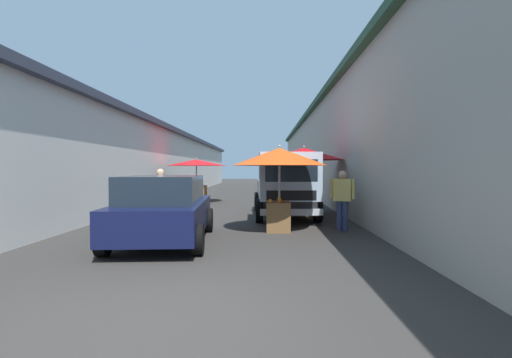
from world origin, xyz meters
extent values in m
plane|color=#33302D|center=(13.50, 0.00, 0.00)|extent=(90.00, 90.00, 0.00)
cube|color=silver|center=(15.75, 7.34, 1.80)|extent=(49.50, 7.00, 3.60)
cube|color=#383D4C|center=(15.75, 7.34, 3.72)|extent=(49.80, 7.50, 0.24)
cube|color=#A39E93|center=(15.75, -7.34, 2.40)|extent=(49.50, 7.00, 4.80)
cube|color=#284C38|center=(15.75, -7.34, 4.92)|extent=(49.80, 7.50, 0.24)
cylinder|color=#9E9EA3|center=(5.89, -1.53, 1.07)|extent=(0.06, 0.06, 2.14)
cone|color=#D84C14|center=(5.89, -1.53, 1.91)|extent=(2.42, 2.42, 0.45)
sphere|color=#9E9EA3|center=(5.89, -1.53, 2.18)|extent=(0.07, 0.07, 0.07)
cube|color=brown|center=(5.93, -1.50, 0.38)|extent=(0.72, 0.60, 0.75)
sphere|color=orange|center=(5.76, -1.52, 0.85)|extent=(0.09, 0.09, 0.09)
sphere|color=orange|center=(5.73, -1.52, 0.80)|extent=(0.09, 0.09, 0.09)
sphere|color=orange|center=(5.75, -1.29, 0.80)|extent=(0.09, 0.09, 0.09)
sphere|color=orange|center=(5.99, -1.55, 0.80)|extent=(0.09, 0.09, 0.09)
cylinder|color=#9E9EA3|center=(14.28, 2.11, 1.03)|extent=(0.06, 0.06, 2.06)
cone|color=red|center=(14.28, 2.11, 1.91)|extent=(2.88, 2.88, 0.30)
sphere|color=#9E9EA3|center=(14.28, 2.11, 2.10)|extent=(0.07, 0.07, 0.07)
cube|color=olive|center=(14.08, 2.00, 0.41)|extent=(0.95, 0.72, 0.81)
sphere|color=orange|center=(13.75, 2.20, 0.86)|extent=(0.09, 0.09, 0.09)
sphere|color=orange|center=(14.24, 2.08, 0.91)|extent=(0.09, 0.09, 0.09)
sphere|color=orange|center=(14.20, 2.00, 0.86)|extent=(0.09, 0.09, 0.09)
sphere|color=orange|center=(14.08, 2.09, 0.86)|extent=(0.09, 0.09, 0.09)
sphere|color=orange|center=(14.29, 1.96, 0.86)|extent=(0.09, 0.09, 0.09)
sphere|color=orange|center=(14.34, 1.96, 0.86)|extent=(0.09, 0.09, 0.09)
cylinder|color=#9E9EA3|center=(9.54, -2.53, 1.17)|extent=(0.06, 0.06, 2.34)
cone|color=red|center=(9.54, -2.53, 2.13)|extent=(2.78, 2.78, 0.43)
sphere|color=#9E9EA3|center=(9.54, -2.53, 2.38)|extent=(0.07, 0.07, 0.07)
cube|color=#9E7547|center=(9.37, -2.40, 0.36)|extent=(0.78, 0.79, 0.72)
sphere|color=orange|center=(9.16, -2.57, 0.77)|extent=(0.09, 0.09, 0.09)
sphere|color=orange|center=(9.55, -2.13, 0.82)|extent=(0.09, 0.09, 0.09)
sphere|color=orange|center=(9.32, -2.37, 0.77)|extent=(0.09, 0.09, 0.09)
cube|color=#0F1438|center=(4.42, 1.03, 0.57)|extent=(4.02, 2.01, 0.64)
cube|color=#19232D|center=(4.27, 1.02, 1.17)|extent=(2.45, 1.68, 0.56)
cube|color=black|center=(6.32, 1.18, 0.35)|extent=(0.22, 1.65, 0.20)
cube|color=silver|center=(6.30, 1.76, 0.63)|extent=(0.08, 0.24, 0.14)
cube|color=silver|center=(6.39, 0.59, 0.63)|extent=(0.08, 0.24, 0.14)
cylinder|color=black|center=(5.68, 1.99, 0.30)|extent=(0.61, 0.24, 0.60)
cylinder|color=black|center=(5.80, 0.28, 0.30)|extent=(0.61, 0.24, 0.60)
cylinder|color=black|center=(3.03, 1.79, 0.30)|extent=(0.61, 0.24, 0.60)
cylinder|color=black|center=(3.16, 0.08, 0.30)|extent=(0.61, 0.24, 0.60)
cube|color=black|center=(9.19, -1.81, 0.50)|extent=(4.85, 1.66, 0.36)
cube|color=#ADC6E0|center=(7.56, -1.87, 1.38)|extent=(1.60, 1.81, 1.40)
cube|color=#19232D|center=(6.82, -1.90, 1.55)|extent=(0.12, 1.47, 0.63)
cube|color=#19232D|center=(7.56, -1.87, 1.55)|extent=(1.11, 1.81, 0.45)
cube|color=black|center=(6.81, -1.90, 0.86)|extent=(0.11, 1.40, 0.28)
cube|color=silver|center=(6.73, -1.90, 0.40)|extent=(0.19, 1.75, 0.18)
cube|color=gray|center=(10.04, -2.60, 0.93)|extent=(3.16, 0.18, 0.50)
cube|color=gray|center=(9.98, -0.95, 0.93)|extent=(3.16, 0.18, 0.50)
cube|color=gray|center=(11.56, -1.71, 0.93)|extent=(0.12, 1.65, 0.50)
cylinder|color=black|center=(7.59, -2.74, 0.36)|extent=(0.73, 0.25, 0.72)
cylinder|color=black|center=(7.53, -1.00, 0.36)|extent=(0.73, 0.25, 0.72)
cylinder|color=black|center=(10.66, -2.62, 0.36)|extent=(0.73, 0.25, 0.72)
cylinder|color=black|center=(10.60, -0.88, 0.36)|extent=(0.73, 0.25, 0.72)
cylinder|color=navy|center=(6.09, -3.25, 0.38)|extent=(0.14, 0.14, 0.77)
cylinder|color=navy|center=(6.14, -3.10, 0.38)|extent=(0.14, 0.14, 0.77)
cube|color=#D8C666|center=(6.12, -3.18, 1.05)|extent=(0.34, 0.49, 0.57)
sphere|color=tan|center=(6.12, -3.18, 1.45)|extent=(0.21, 0.21, 0.21)
cylinder|color=#D8C666|center=(6.03, -3.43, 1.08)|extent=(0.08, 0.08, 0.52)
cylinder|color=#D8C666|center=(6.21, -2.92, 1.08)|extent=(0.08, 0.08, 0.52)
cylinder|color=navy|center=(6.98, 1.79, 0.40)|extent=(0.14, 0.14, 0.79)
cylinder|color=navy|center=(7.10, 1.89, 0.40)|extent=(0.14, 0.14, 0.79)
cube|color=white|center=(7.04, 1.84, 1.09)|extent=(0.48, 0.45, 0.60)
sphere|color=tan|center=(7.04, 1.84, 1.50)|extent=(0.22, 0.22, 0.22)
cylinder|color=white|center=(6.83, 1.66, 1.12)|extent=(0.08, 0.08, 0.54)
cylinder|color=white|center=(7.26, 2.02, 1.12)|extent=(0.08, 0.08, 0.54)
camera|label=1|loc=(-3.81, -1.15, 1.60)|focal=26.73mm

